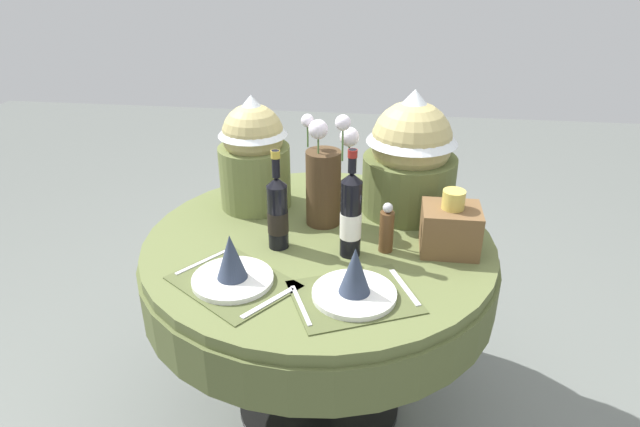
# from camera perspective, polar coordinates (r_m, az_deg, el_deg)

# --- Properties ---
(ground) EXTENTS (8.00, 8.00, 0.00)m
(ground) POSITION_cam_1_polar(r_m,az_deg,el_deg) (2.35, -0.10, -18.66)
(ground) COLOR slate
(dining_table) EXTENTS (1.20, 1.20, 0.75)m
(dining_table) POSITION_cam_1_polar(r_m,az_deg,el_deg) (1.96, -0.11, -5.95)
(dining_table) COLOR #5B6638
(dining_table) RESTS_ON ground
(place_setting_left) EXTENTS (0.43, 0.41, 0.16)m
(place_setting_left) POSITION_cam_1_polar(r_m,az_deg,el_deg) (1.66, -8.95, -5.62)
(place_setting_left) COLOR #4E562F
(place_setting_left) RESTS_ON dining_table
(place_setting_right) EXTENTS (0.42, 0.37, 0.16)m
(place_setting_right) POSITION_cam_1_polar(r_m,az_deg,el_deg) (1.58, 3.54, -7.11)
(place_setting_right) COLOR #4E562F
(place_setting_right) RESTS_ON dining_table
(flower_vase) EXTENTS (0.20, 0.18, 0.42)m
(flower_vase) POSITION_cam_1_polar(r_m,az_deg,el_deg) (1.93, 0.49, 3.56)
(flower_vase) COLOR #47331E
(flower_vase) RESTS_ON dining_table
(wine_bottle_left) EXTENTS (0.07, 0.07, 0.36)m
(wine_bottle_left) POSITION_cam_1_polar(r_m,az_deg,el_deg) (1.74, 3.16, -0.15)
(wine_bottle_left) COLOR black
(wine_bottle_left) RESTS_ON dining_table
(wine_bottle_centre) EXTENTS (0.07, 0.07, 0.33)m
(wine_bottle_centre) POSITION_cam_1_polar(r_m,az_deg,el_deg) (1.79, -4.34, 0.13)
(wine_bottle_centre) COLOR black
(wine_bottle_centre) RESTS_ON dining_table
(pepper_mill) EXTENTS (0.05, 0.05, 0.17)m
(pepper_mill) POSITION_cam_1_polar(r_m,az_deg,el_deg) (1.80, 6.79, -1.60)
(pepper_mill) COLOR brown
(pepper_mill) RESTS_ON dining_table
(gift_tub_back_left) EXTENTS (0.26, 0.26, 0.42)m
(gift_tub_back_left) POSITION_cam_1_polar(r_m,az_deg,el_deg) (2.06, -6.77, 6.55)
(gift_tub_back_left) COLOR olive
(gift_tub_back_left) RESTS_ON dining_table
(gift_tub_back_right) EXTENTS (0.34, 0.34, 0.45)m
(gift_tub_back_right) POSITION_cam_1_polar(r_m,az_deg,el_deg) (2.02, 9.23, 6.41)
(gift_tub_back_right) COLOR #566033
(gift_tub_back_right) RESTS_ON dining_table
(woven_basket_side_right) EXTENTS (0.18, 0.16, 0.21)m
(woven_basket_side_right) POSITION_cam_1_polar(r_m,az_deg,el_deg) (1.84, 13.11, -1.39)
(woven_basket_side_right) COLOR brown
(woven_basket_side_right) RESTS_ON dining_table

